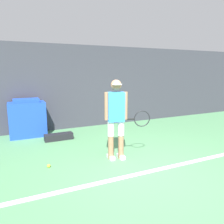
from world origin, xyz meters
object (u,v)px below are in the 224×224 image
Objects in this scene: tennis_player at (117,116)px; equipment_bag at (59,137)px; tennis_ball at (49,166)px; covered_chair at (27,118)px.

tennis_player is 2.20m from equipment_bag.
tennis_player is 24.89× the size of tennis_ball.
tennis_ball is 0.09× the size of equipment_bag.
tennis_player is 1.55× the size of covered_chair.
covered_chair reaches higher than tennis_ball.
tennis_player is at bearing -57.99° from covered_chair.
tennis_player is 1.68m from tennis_ball.
tennis_player is at bearing -64.50° from equipment_bag.
equipment_bag is at bearing 131.36° from tennis_player.
tennis_player is 3.05m from covered_chair.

